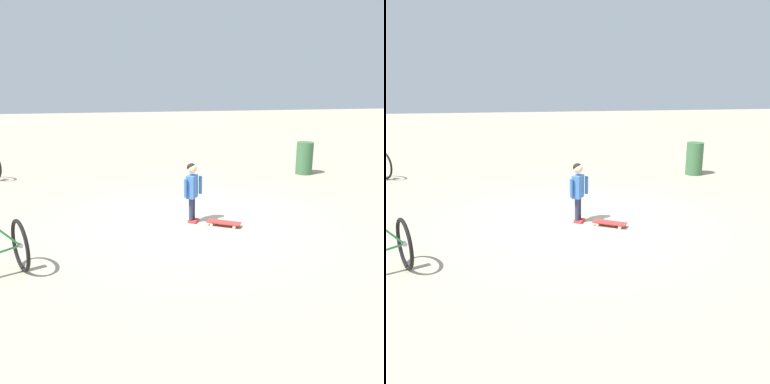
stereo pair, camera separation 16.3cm
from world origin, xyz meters
TOP-DOWN VIEW (x-y plane):
  - ground_plane at (0.00, 0.00)m, footprint 50.00×50.00m
  - child_person at (-0.04, -0.05)m, footprint 0.36×0.28m
  - skateboard at (0.46, -0.36)m, footprint 0.59×0.46m
  - trash_bin at (3.60, 3.22)m, footprint 0.43×0.43m

SIDE VIEW (x-z plane):
  - ground_plane at x=0.00m, z-range 0.00..0.00m
  - skateboard at x=0.46m, z-range 0.02..0.10m
  - trash_bin at x=3.60m, z-range 0.00..0.84m
  - child_person at x=-0.04m, z-range 0.13..1.19m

